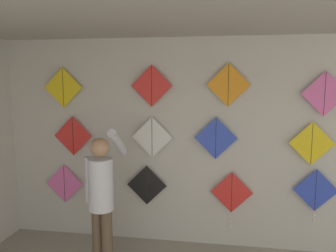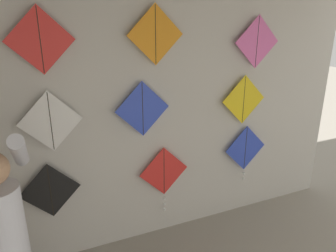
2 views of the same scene
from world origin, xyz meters
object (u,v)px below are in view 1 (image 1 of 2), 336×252
object	(u,v)px
kite_8	(63,88)
kite_11	(325,94)
kite_1	(147,185)
kite_10	(228,85)
kite_4	(73,136)
kite_7	(312,144)
kite_5	(152,137)
kite_0	(64,184)
kite_3	(315,192)
kite_9	(152,86)
kite_6	(216,138)
shopkeeper	(101,194)
kite_2	(232,195)

from	to	relation	value
kite_8	kite_11	bearing A→B (deg)	0.00
kite_1	kite_10	world-z (taller)	kite_10
kite_4	kite_7	world-z (taller)	kite_4
kite_4	kite_1	bearing A→B (deg)	0.00
kite_5	kite_8	xyz separation A→B (m)	(-1.24, 0.00, 0.66)
kite_8	kite_1	bearing A→B (deg)	0.00
kite_0	kite_4	distance (m)	0.72
kite_7	kite_8	world-z (taller)	kite_8
kite_5	kite_8	distance (m)	1.41
kite_3	kite_11	size ratio (longest dim) A/B	1.25
kite_9	kite_11	distance (m)	2.15
kite_0	kite_4	world-z (taller)	kite_4
kite_7	kite_6	bearing A→B (deg)	180.00
kite_5	kite_10	size ratio (longest dim) A/B	1.00
kite_9	kite_7	bearing A→B (deg)	0.00
kite_10	kite_6	bearing A→B (deg)	180.00
kite_1	kite_8	distance (m)	1.77
kite_0	kite_3	bearing A→B (deg)	-0.01
shopkeeper	kite_3	size ratio (longest dim) A/B	2.49
kite_4	kite_0	bearing A→B (deg)	180.00
kite_7	kite_10	bearing A→B (deg)	180.00
kite_4	kite_10	distance (m)	2.24
kite_6	shopkeeper	bearing A→B (deg)	-146.13
kite_1	kite_10	xyz separation A→B (m)	(1.07, 0.00, 1.37)
shopkeeper	kite_3	xyz separation A→B (m)	(2.53, 0.85, -0.13)
shopkeeper	kite_8	xyz separation A→B (m)	(-0.83, 0.85, 1.17)
shopkeeper	kite_4	xyz separation A→B (m)	(-0.72, 0.85, 0.50)
kite_0	kite_11	distance (m)	3.68
kite_2	kite_7	bearing A→B (deg)	0.06
shopkeeper	kite_9	xyz separation A→B (m)	(0.41, 0.85, 1.20)
shopkeeper	kite_8	bearing A→B (deg)	153.99
kite_11	kite_5	bearing A→B (deg)	180.00
shopkeeper	kite_2	size ratio (longest dim) A/B	2.26
kite_0	kite_10	world-z (taller)	kite_10
kite_10	kite_4	bearing A→B (deg)	180.00
kite_0	kite_4	bearing A→B (deg)	0.00
kite_0	kite_11	world-z (taller)	kite_11
kite_0	kite_9	bearing A→B (deg)	0.00
kite_5	kite_9	world-z (taller)	kite_9
kite_6	kite_9	xyz separation A→B (m)	(-0.85, 0.00, 0.68)
kite_1	kite_6	size ratio (longest dim) A/B	1.00
kite_11	kite_7	bearing A→B (deg)	180.00
kite_0	kite_2	xyz separation A→B (m)	(2.36, -0.00, -0.04)
kite_8	kite_11	size ratio (longest dim) A/B	1.00
kite_2	kite_11	size ratio (longest dim) A/B	1.38
kite_0	kite_3	world-z (taller)	kite_3
kite_6	kite_7	distance (m)	1.19
kite_5	kite_9	bearing A→B (deg)	180.00
kite_1	kite_9	world-z (taller)	kite_9
kite_5	kite_7	bearing A→B (deg)	0.00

